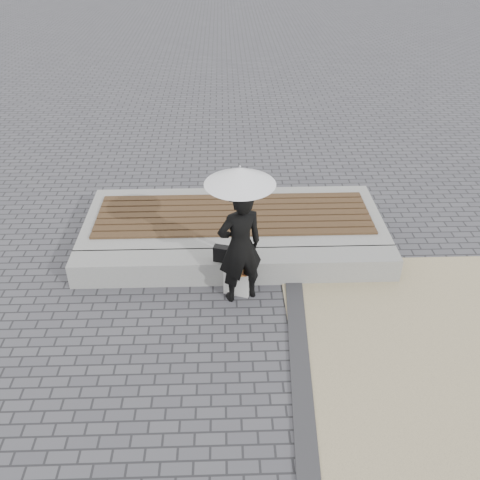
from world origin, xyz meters
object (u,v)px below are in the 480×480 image
canvas_tote (237,282)px  handbag (225,254)px  woman (240,246)px  parasol (240,176)px  seating_ledge (236,266)px

canvas_tote → handbag: bearing=142.2°
woman → parasol: parasol is taller
parasol → canvas_tote: size_ratio=2.99×
parasol → canvas_tote: bearing=111.8°
seating_ledge → handbag: bearing=-138.9°
seating_ledge → woman: woman is taller
seating_ledge → parasol: bearing=-83.6°
seating_ledge → handbag: 0.38m
seating_ledge → handbag: size_ratio=14.26×
woman → parasol: size_ratio=1.50×
woman → handbag: size_ratio=5.10×
seating_ledge → canvas_tote: bearing=-87.5°
seating_ledge → handbag: (-0.15, -0.13, 0.32)m
canvas_tote → seating_ledge: bearing=111.7°
parasol → seating_ledge: bearing=96.4°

